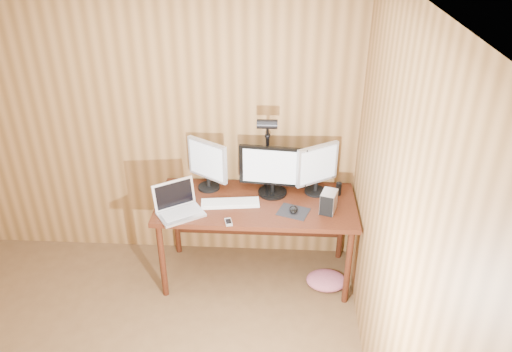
# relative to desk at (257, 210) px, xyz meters

# --- Properties ---
(room_shell) EXTENTS (4.00, 4.00, 4.00)m
(room_shell) POSITION_rel_desk_xyz_m (-0.93, -1.70, 0.62)
(room_shell) COLOR brown
(room_shell) RESTS_ON ground
(desk) EXTENTS (1.60, 0.70, 0.75)m
(desk) POSITION_rel_desk_xyz_m (0.00, 0.00, 0.00)
(desk) COLOR #401A0D
(desk) RESTS_ON floor
(monitor_center) EXTENTS (0.55, 0.24, 0.43)m
(monitor_center) POSITION_rel_desk_xyz_m (0.13, 0.07, 0.34)
(monitor_center) COLOR black
(monitor_center) RESTS_ON desk
(monitor_left) EXTENTS (0.34, 0.24, 0.44)m
(monitor_left) POSITION_rel_desk_xyz_m (-0.41, 0.13, 0.36)
(monitor_left) COLOR black
(monitor_left) RESTS_ON desk
(monitor_right) EXTENTS (0.34, 0.23, 0.43)m
(monitor_right) POSITION_rel_desk_xyz_m (0.48, 0.11, 0.35)
(monitor_right) COLOR black
(monitor_right) RESTS_ON desk
(laptop) EXTENTS (0.42, 0.40, 0.24)m
(laptop) POSITION_rel_desk_xyz_m (-0.60, -0.25, 0.18)
(laptop) COLOR silver
(laptop) RESTS_ON desk
(keyboard) EXTENTS (0.48, 0.20, 0.02)m
(keyboard) POSITION_rel_desk_xyz_m (-0.21, -0.11, 0.13)
(keyboard) COLOR white
(keyboard) RESTS_ON desk
(mousepad) EXTENTS (0.28, 0.25, 0.00)m
(mousepad) POSITION_rel_desk_xyz_m (0.30, -0.20, 0.12)
(mousepad) COLOR black
(mousepad) RESTS_ON desk
(mouse) EXTENTS (0.10, 0.13, 0.04)m
(mouse) POSITION_rel_desk_xyz_m (0.30, -0.20, 0.14)
(mouse) COLOR black
(mouse) RESTS_ON mousepad
(hard_drive) EXTENTS (0.15, 0.18, 0.17)m
(hard_drive) POSITION_rel_desk_xyz_m (0.57, -0.17, 0.21)
(hard_drive) COLOR silver
(hard_drive) RESTS_ON desk
(phone) EXTENTS (0.07, 0.11, 0.01)m
(phone) POSITION_rel_desk_xyz_m (-0.19, -0.37, 0.13)
(phone) COLOR silver
(phone) RESTS_ON desk
(speaker) EXTENTS (0.05, 0.05, 0.11)m
(speaker) POSITION_rel_desk_xyz_m (0.67, 0.08, 0.18)
(speaker) COLOR black
(speaker) RESTS_ON desk
(desk_lamp) EXTENTS (0.16, 0.23, 0.70)m
(desk_lamp) POSITION_rel_desk_xyz_m (0.08, 0.15, 0.56)
(desk_lamp) COLOR black
(desk_lamp) RESTS_ON desk
(fabric_pile) EXTENTS (0.37, 0.31, 0.11)m
(fabric_pile) POSITION_rel_desk_xyz_m (0.60, -0.18, -0.57)
(fabric_pile) COLOR #BA5A6C
(fabric_pile) RESTS_ON floor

